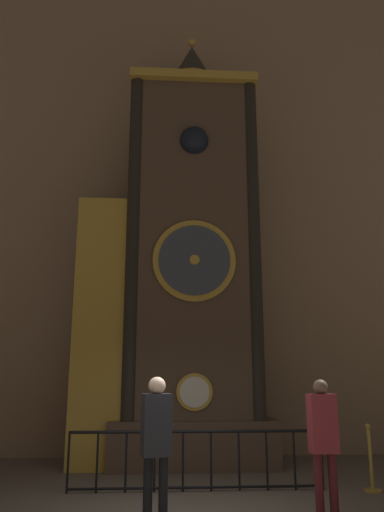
{
  "coord_description": "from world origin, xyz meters",
  "views": [
    {
      "loc": [
        -0.31,
        -6.47,
        1.75
      ],
      "look_at": [
        0.41,
        4.29,
        4.38
      ],
      "focal_mm": 35.0,
      "sensor_mm": 36.0,
      "label": 1
    }
  ],
  "objects_px": {
    "clock_tower": "(178,266)",
    "stanchion_post": "(371,469)",
    "visitor_near": "(156,437)",
    "visitor_far": "(323,436)"
  },
  "relations": [
    {
      "from": "clock_tower",
      "to": "stanchion_post",
      "type": "relative_size",
      "value": 9.74
    },
    {
      "from": "visitor_near",
      "to": "visitor_far",
      "type": "xyz_separation_m",
      "value": [
        2.11,
        0.24,
        -0.03
      ]
    },
    {
      "from": "clock_tower",
      "to": "visitor_far",
      "type": "xyz_separation_m",
      "value": [
        1.69,
        -4.18,
        -3.1
      ]
    },
    {
      "from": "clock_tower",
      "to": "visitor_near",
      "type": "height_order",
      "value": "clock_tower"
    },
    {
      "from": "stanchion_post",
      "to": "clock_tower",
      "type": "bearing_deg",
      "value": 140.62
    },
    {
      "from": "clock_tower",
      "to": "stanchion_post",
      "type": "distance_m",
      "value": 5.43
    },
    {
      "from": "visitor_near",
      "to": "stanchion_post",
      "type": "height_order",
      "value": "visitor_near"
    },
    {
      "from": "clock_tower",
      "to": "visitor_far",
      "type": "height_order",
      "value": "clock_tower"
    },
    {
      "from": "visitor_far",
      "to": "visitor_near",
      "type": "bearing_deg",
      "value": -176.52
    },
    {
      "from": "visitor_near",
      "to": "visitor_far",
      "type": "relative_size",
      "value": 1.02
    }
  ]
}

